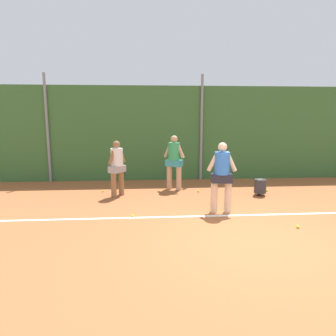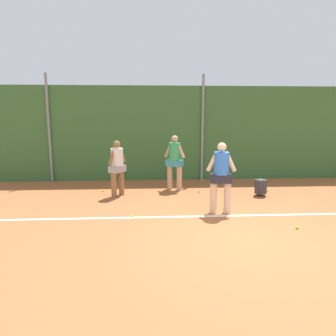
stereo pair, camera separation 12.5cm
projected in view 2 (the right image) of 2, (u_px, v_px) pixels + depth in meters
ground_plane at (228, 213)px, 7.55m from camera, size 29.99×29.99×0.00m
hedge_fence_backdrop at (202, 134)px, 11.39m from camera, size 19.49×0.25×3.50m
fence_post_left at (49, 129)px, 10.87m from camera, size 0.10×0.10×3.91m
fence_post_center at (203, 128)px, 11.18m from camera, size 0.10×0.10×3.91m
court_baseline_paint at (231, 216)px, 7.31m from camera, size 14.24×0.10×0.01m
player_foreground_near at (221, 174)px, 7.40m from camera, size 0.74×0.38×1.77m
player_midcourt at (117, 165)px, 9.00m from camera, size 0.53×0.67×1.68m
player_backcourt_far at (175, 159)px, 9.79m from camera, size 0.66×0.53×1.79m
ball_hopper at (261, 186)px, 9.12m from camera, size 0.36×0.36×0.51m
tennis_ball_0 at (297, 227)px, 6.45m from camera, size 0.07×0.07×0.07m
tennis_ball_1 at (132, 215)px, 7.23m from camera, size 0.07×0.07×0.07m
tennis_ball_2 at (268, 191)px, 9.64m from camera, size 0.07×0.07×0.07m
tennis_ball_3 at (199, 191)px, 9.57m from camera, size 0.07×0.07×0.07m
tennis_ball_4 at (103, 191)px, 9.63m from camera, size 0.07×0.07×0.07m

